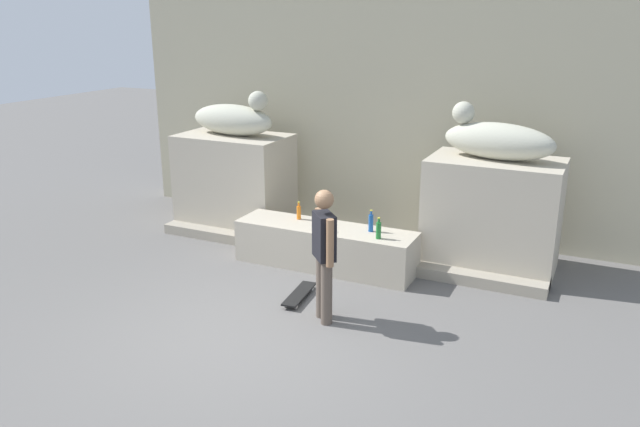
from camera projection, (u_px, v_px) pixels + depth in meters
ground_plane at (244, 333)px, 7.49m from camera, size 40.00×40.00×0.00m
facade_wall at (384, 63)px, 10.63m from camera, size 9.32×0.60×5.67m
pedestal_left at (235, 182)px, 11.00m from camera, size 1.87×1.15×1.65m
pedestal_right at (492, 215)px, 9.19m from camera, size 1.87×1.15×1.65m
statue_reclining_left at (234, 119)px, 10.64m from camera, size 1.65×0.72×0.78m
statue_reclining_right at (496, 139)px, 8.87m from camera, size 1.67×0.82×0.78m
ledge_block at (325, 247)px, 9.37m from camera, size 2.72×0.72×0.63m
skater at (324, 250)px, 7.54m from camera, size 0.39×0.42×1.67m
skateboard at (299, 294)px, 8.38m from camera, size 0.28×0.82×0.08m
bottle_green at (379, 230)px, 8.74m from camera, size 0.07×0.07×0.31m
bottle_brown at (320, 223)px, 9.07m from camera, size 0.06×0.06×0.28m
bottle_orange at (299, 212)px, 9.58m from camera, size 0.07×0.07×0.28m
bottle_blue at (371, 222)px, 9.03m from camera, size 0.07×0.07×0.32m
stair_step at (337, 252)px, 9.80m from camera, size 6.30×0.50×0.16m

